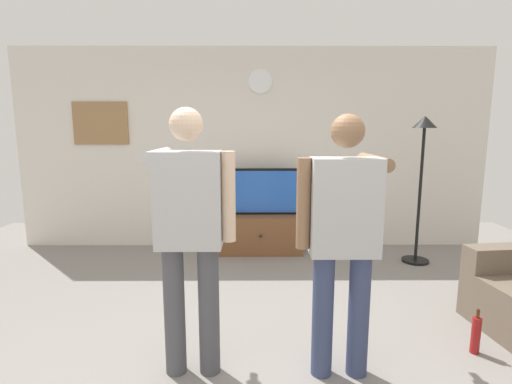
{
  "coord_description": "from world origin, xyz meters",
  "views": [
    {
      "loc": [
        0.01,
        -2.42,
        1.66
      ],
      "look_at": [
        0.03,
        1.2,
        1.05
      ],
      "focal_mm": 27.32,
      "sensor_mm": 36.0,
      "label": 1
    }
  ],
  "objects": [
    {
      "name": "person_standing_nearer_couch",
      "position": [
        0.58,
        0.0,
        0.99
      ],
      "size": [
        0.62,
        0.78,
        1.74
      ],
      "color": "#384266",
      "rests_on": "ground_plane"
    },
    {
      "name": "television",
      "position": [
        0.1,
        2.65,
        0.81
      ],
      "size": [
        1.06,
        0.07,
        0.61
      ],
      "color": "black",
      "rests_on": "tv_stand"
    },
    {
      "name": "floor_lamp",
      "position": [
        2.02,
        2.2,
        1.28
      ],
      "size": [
        0.32,
        0.32,
        1.78
      ],
      "color": "black",
      "rests_on": "ground_plane"
    },
    {
      "name": "wall_clock",
      "position": [
        0.1,
        2.89,
        2.25
      ],
      "size": [
        0.32,
        0.03,
        0.32
      ],
      "primitive_type": "cylinder",
      "rotation": [
        1.57,
        0.0,
        0.0
      ],
      "color": "white"
    },
    {
      "name": "tv_stand",
      "position": [
        0.1,
        2.6,
        0.25
      ],
      "size": [
        1.1,
        0.46,
        0.51
      ],
      "color": "brown",
      "rests_on": "ground_plane"
    },
    {
      "name": "framed_picture",
      "position": [
        -2.05,
        2.9,
        1.7
      ],
      "size": [
        0.73,
        0.04,
        0.57
      ],
      "primitive_type": "cube",
      "color": "#997047"
    },
    {
      "name": "back_wall",
      "position": [
        0.0,
        2.95,
        1.35
      ],
      "size": [
        6.4,
        0.1,
        2.7
      ],
      "primitive_type": "cube",
      "color": "silver",
      "rests_on": "ground_plane"
    },
    {
      "name": "beverage_bottle",
      "position": [
        1.65,
        0.22,
        0.14
      ],
      "size": [
        0.07,
        0.07,
        0.35
      ],
      "color": "maroon",
      "rests_on": "ground_plane"
    },
    {
      "name": "ground_plane",
      "position": [
        0.0,
        0.0,
        0.0
      ],
      "size": [
        8.4,
        8.4,
        0.0
      ],
      "primitive_type": "plane",
      "color": "gray"
    },
    {
      "name": "person_standing_nearer_lamp",
      "position": [
        -0.41,
        0.03,
        1.01
      ],
      "size": [
        0.6,
        0.78,
        1.78
      ],
      "color": "#4C4C51",
      "rests_on": "ground_plane"
    }
  ]
}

